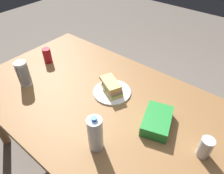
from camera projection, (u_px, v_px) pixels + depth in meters
The scene contains 9 objects.
ground_plane at pixel (104, 159), 1.83m from camera, with size 8.00×8.00×0.00m, color #70665B.
dining_table at pixel (102, 108), 1.41m from camera, with size 1.84×1.06×0.73m.
paper_plate at pixel (112, 92), 1.42m from camera, with size 0.26×0.26×0.01m, color white.
sandwich at pixel (112, 86), 1.39m from camera, with size 0.21×0.15×0.08m.
soda_can_red at pixel (47, 55), 1.67m from camera, with size 0.07×0.07×0.12m, color maroon.
chip_bag at pixel (157, 121), 1.18m from camera, with size 0.23×0.15×0.07m, color #268C38.
water_bottle_tall at pixel (95, 134), 1.03m from camera, with size 0.08×0.08×0.23m.
plastic_cup_stack at pixel (23, 74), 1.43m from camera, with size 0.08×0.08×0.18m.
soda_can_silver at pixel (205, 148), 1.02m from camera, with size 0.07×0.07×0.12m, color silver.
Camera 1 is at (-0.67, 0.71, 1.68)m, focal length 33.01 mm.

